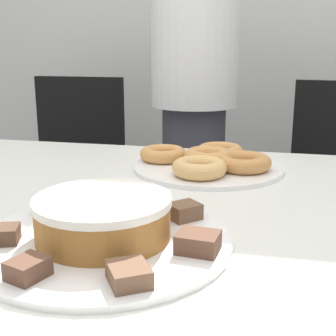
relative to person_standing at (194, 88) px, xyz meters
name	(u,v)px	position (x,y,z in m)	size (l,w,h in m)	color
table	(167,248)	(0.09, -0.88, -0.23)	(1.43, 0.96, 0.75)	silver
person_standing	(194,88)	(0.00, 0.00, 0.00)	(0.31, 0.31, 1.67)	#383842
office_chair_left	(70,192)	(-0.54, 0.07, -0.46)	(0.44, 0.44, 0.91)	black
plate_cake	(104,241)	(0.04, -1.07, -0.13)	(0.38, 0.38, 0.01)	white
plate_donuts	(208,167)	(0.14, -0.61, -0.13)	(0.36, 0.36, 0.01)	white
frosted_cake	(103,217)	(0.04, -1.07, -0.09)	(0.20, 0.20, 0.06)	#9E662D
lamington_0	(28,268)	(-0.01, -1.21, -0.11)	(0.05, 0.06, 0.02)	brown
lamington_1	(129,274)	(0.12, -1.20, -0.11)	(0.07, 0.07, 0.02)	brown
lamington_2	(198,242)	(0.19, -1.09, -0.11)	(0.06, 0.05, 0.03)	brown
lamington_3	(184,211)	(0.15, -0.97, -0.11)	(0.06, 0.06, 0.03)	brown
lamington_4	(123,199)	(0.03, -0.93, -0.12)	(0.05, 0.06, 0.02)	brown
lamington_5	(51,208)	(-0.08, -1.00, -0.12)	(0.07, 0.07, 0.02)	brown
lamington_6	(2,234)	(-0.09, -1.12, -0.11)	(0.06, 0.05, 0.02)	#513828
donut_0	(208,157)	(0.14, -0.61, -0.11)	(0.12, 0.12, 0.04)	#D18E4C
donut_1	(163,154)	(0.02, -0.59, -0.11)	(0.11, 0.11, 0.03)	#D18E4C
donut_2	(199,168)	(0.13, -0.71, -0.11)	(0.12, 0.12, 0.04)	#E5AD66
donut_3	(243,162)	(0.22, -0.63, -0.11)	(0.13, 0.13, 0.03)	#C68447
donut_4	(220,151)	(0.15, -0.52, -0.11)	(0.12, 0.12, 0.03)	#D18E4C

